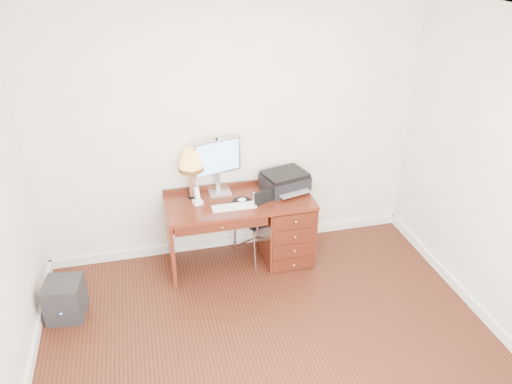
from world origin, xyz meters
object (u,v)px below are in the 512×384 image
object	(u,v)px
printer	(285,181)
chair	(259,214)
phone	(197,199)
desk	(269,224)
leg_lamp	(191,163)
monitor	(218,160)
equipment_box	(65,299)

from	to	relation	value
printer	chair	world-z (taller)	printer
chair	phone	bearing A→B (deg)	156.53
desk	leg_lamp	size ratio (longest dim) A/B	2.88
monitor	desk	bearing A→B (deg)	-40.90
leg_lamp	chair	xyz separation A→B (m)	(0.67, -0.15, -0.59)
leg_lamp	monitor	bearing A→B (deg)	10.10
leg_lamp	desk	bearing A→B (deg)	-13.02
leg_lamp	chair	world-z (taller)	leg_lamp
monitor	leg_lamp	xyz separation A→B (m)	(-0.29, -0.05, 0.01)
monitor	printer	bearing A→B (deg)	-25.26
phone	leg_lamp	bearing A→B (deg)	84.99
desk	printer	bearing A→B (deg)	30.86
desk	phone	world-z (taller)	phone
desk	leg_lamp	world-z (taller)	leg_lamp
desk	monitor	world-z (taller)	monitor
leg_lamp	chair	distance (m)	0.91
desk	leg_lamp	distance (m)	1.07
printer	chair	size ratio (longest dim) A/B	0.59
desk	chair	xyz separation A→B (m)	(-0.10, 0.03, 0.13)
chair	equipment_box	world-z (taller)	chair
printer	leg_lamp	bearing A→B (deg)	160.98
monitor	phone	size ratio (longest dim) A/B	3.14
chair	equipment_box	xyz separation A→B (m)	(-1.97, -0.49, -0.35)
equipment_box	monitor	bearing A→B (deg)	32.04
equipment_box	desk	bearing A→B (deg)	21.02
leg_lamp	phone	world-z (taller)	leg_lamp
monitor	equipment_box	xyz separation A→B (m)	(-1.58, -0.69, -0.93)
desk	monitor	xyz separation A→B (m)	(-0.49, 0.23, 0.71)
monitor	leg_lamp	distance (m)	0.29
leg_lamp	phone	distance (m)	0.36
printer	phone	bearing A→B (deg)	170.11
leg_lamp	chair	bearing A→B (deg)	-12.73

